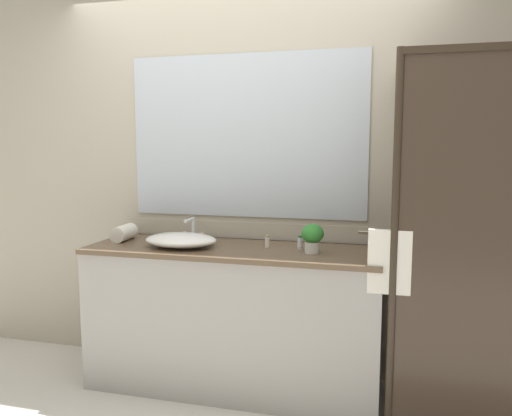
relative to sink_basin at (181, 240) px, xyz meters
The scene contains 10 objects.
ground_plane 1.00m from the sink_basin, ahead, with size 8.00×8.00×0.00m, color silver.
wall_back_with_mirror 0.62m from the sink_basin, 51.10° to the left, with size 4.40×0.06×2.60m.
vanity_cabinet 0.59m from the sink_basin, 10.60° to the left, with size 1.80×0.58×0.90m.
shower_enclosure 1.60m from the sink_basin, ahead, with size 1.20×0.59×2.00m.
sink_basin is the anchor object (origin of this frame).
faucet 0.20m from the sink_basin, 90.00° to the left, with size 0.17×0.16×0.16m.
potted_plant 0.82m from the sink_basin, ahead, with size 0.13×0.13×0.17m.
amenity_bottle_conditioner 0.73m from the sink_basin, 10.94° to the left, with size 0.03×0.03×0.08m.
amenity_bottle_shampoo 0.53m from the sink_basin, 11.99° to the left, with size 0.03×0.03×0.07m.
rolled_towel_near_edge 0.45m from the sink_basin, 168.15° to the left, with size 0.10×0.10×0.20m, color silver.
Camera 1 is at (0.90, -2.89, 1.52)m, focal length 35.24 mm.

